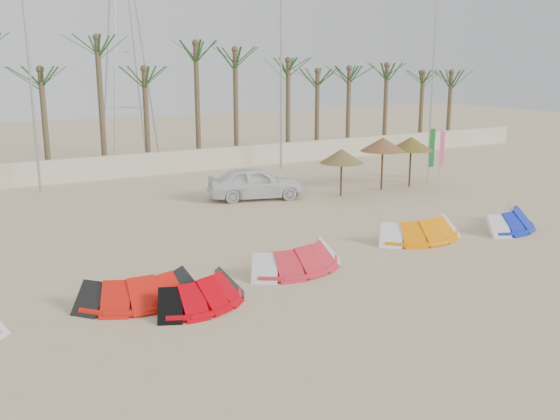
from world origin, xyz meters
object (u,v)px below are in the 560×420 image
kite_red_mid (199,289)px  kite_orange (416,227)px  kite_blue (505,217)px  parasol_mid (383,144)px  parasol_left (342,156)px  car (255,183)px  kite_red_left (136,286)px  kite_red_right (293,255)px  parasol_right (411,144)px

kite_red_mid → kite_orange: 9.76m
kite_blue → parasol_mid: 8.59m
parasol_left → parasol_mid: parasol_mid is taller
parasol_mid → kite_blue: bearing=-93.2°
kite_red_mid → parasol_mid: 17.29m
kite_orange → parasol_left: 8.00m
car → parasol_left: bearing=-93.1°
kite_red_left → kite_red_right: bearing=3.0°
kite_orange → parasol_right: bearing=50.4°
kite_blue → car: 11.45m
kite_red_left → parasol_right: parasol_right is taller
kite_red_left → parasol_left: bearing=33.6°
kite_orange → parasol_right: size_ratio=1.37×
kite_red_right → car: (3.66, 9.73, 0.36)m
kite_red_left → kite_red_mid: size_ratio=1.06×
kite_red_left → kite_red_mid: bearing=-36.6°
kite_red_left → kite_red_mid: 1.78m
parasol_right → kite_red_right: bearing=-145.3°
kite_red_left → kite_orange: 11.02m
kite_red_mid → parasol_right: size_ratio=1.25×
kite_red_left → kite_blue: bearing=1.4°
kite_blue → kite_orange: bearing=171.9°
kite_orange → parasol_right: (6.41, 7.74, 1.85)m
car → kite_red_mid: bearing=162.6°
kite_red_mid → car: bearing=56.0°
kite_orange → parasol_right: parasol_right is taller
kite_red_left → kite_blue: (15.08, 0.38, -0.00)m
kite_red_mid → parasol_left: bearing=40.0°
kite_red_left → parasol_right: (17.40, 8.70, 1.85)m
parasol_left → parasol_mid: (2.66, 0.17, 0.38)m
kite_red_right → kite_red_mid: bearing=-160.6°
kite_red_right → parasol_mid: (10.32, 8.46, 1.92)m
parasol_right → car: 8.73m
parasol_mid → parasol_right: size_ratio=1.03×
kite_red_left → kite_orange: (10.98, 0.96, 0.00)m
parasol_right → kite_red_mid: bearing=-148.6°
kite_orange → car: size_ratio=0.79×
kite_red_left → parasol_right: bearing=26.6°
parasol_left → car: 4.42m
parasol_mid → kite_red_right: bearing=-140.7°
kite_orange → parasol_left: bearing=75.9°
parasol_left → parasol_mid: bearing=3.6°
kite_orange → parasol_left: parasol_left is taller
kite_red_left → car: car is taller
kite_orange → parasol_mid: size_ratio=1.33×
car → kite_orange: bearing=-150.4°
parasol_left → parasol_right: parasol_right is taller
kite_red_right → kite_blue: size_ratio=1.02×
kite_blue → parasol_right: bearing=74.5°
kite_blue → parasol_right: parasol_right is taller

